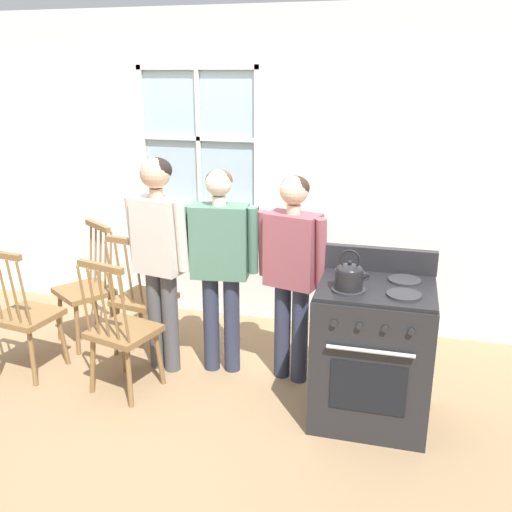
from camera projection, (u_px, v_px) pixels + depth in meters
The scene contains 12 objects.
ground_plane at pixel (211, 393), 4.06m from camera, with size 16.00×16.00×0.00m, color #937551.
wall_back at pixel (264, 175), 4.93m from camera, with size 6.40×0.16×2.70m.
chair_by_window at pixel (122, 332), 3.98m from camera, with size 0.51×0.50×1.00m.
chair_near_wall at pixel (87, 290), 4.74m from camera, with size 0.57×0.57×1.00m.
chair_center_cluster at pixel (25, 317), 4.23m from camera, with size 0.47×0.46×1.00m.
chair_near_stove at pixel (143, 300), 4.54m from camera, with size 0.48×0.47×1.00m.
person_elderly_left at pixel (159, 245), 4.12m from camera, with size 0.51×0.27×1.62m.
person_teen_center at pixel (220, 255), 4.12m from camera, with size 0.57×0.26×1.54m.
person_adult_right at pixel (292, 262), 4.00m from camera, with size 0.53×0.30×1.52m.
stove at pixel (372, 351), 3.66m from camera, with size 0.73×0.68×1.08m.
kettle at pixel (349, 275), 3.41m from camera, with size 0.21×0.17×0.25m.
potted_plant at pixel (218, 203), 5.02m from camera, with size 0.15×0.15×0.22m.
Camera 1 is at (1.22, -3.36, 2.19)m, focal length 40.00 mm.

